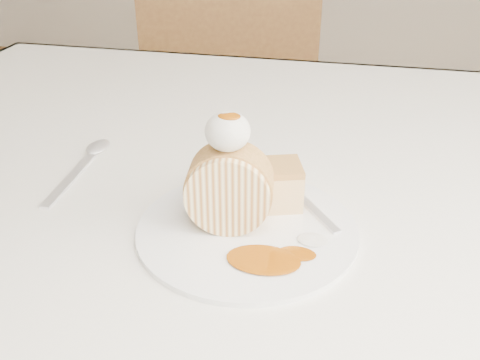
# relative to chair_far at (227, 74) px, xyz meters

# --- Properties ---
(table) EXTENTS (1.40, 0.90, 0.75)m
(table) POSITION_rel_chair_far_xyz_m (0.29, -0.84, 0.09)
(table) COLOR silver
(table) RESTS_ON ground
(chair_far) EXTENTS (0.60, 0.60, 1.01)m
(chair_far) POSITION_rel_chair_far_xyz_m (0.00, 0.00, 0.00)
(chair_far) COLOR brown
(chair_far) RESTS_ON ground
(plate) EXTENTS (0.30, 0.30, 0.01)m
(plate) POSITION_rel_chair_far_xyz_m (0.27, -1.02, 0.18)
(plate) COLOR white
(plate) RESTS_ON table
(roulade_slice) EXTENTS (0.09, 0.06, 0.09)m
(roulade_slice) POSITION_rel_chair_far_xyz_m (0.25, -1.02, 0.23)
(roulade_slice) COLOR #FFEEB1
(roulade_slice) RESTS_ON plate
(cake_chunk) EXTENTS (0.06, 0.06, 0.04)m
(cake_chunk) POSITION_rel_chair_far_xyz_m (0.29, -0.97, 0.20)
(cake_chunk) COLOR #C8894B
(cake_chunk) RESTS_ON plate
(whipped_cream) EXTENTS (0.05, 0.05, 0.04)m
(whipped_cream) POSITION_rel_chair_far_xyz_m (0.25, -1.02, 0.29)
(whipped_cream) COLOR silver
(whipped_cream) RESTS_ON roulade_slice
(caramel_drizzle) EXTENTS (0.02, 0.02, 0.01)m
(caramel_drizzle) POSITION_rel_chair_far_xyz_m (0.25, -1.02, 0.31)
(caramel_drizzle) COLOR #8D4205
(caramel_drizzle) RESTS_ON whipped_cream
(caramel_pool) EXTENTS (0.08, 0.07, 0.00)m
(caramel_pool) POSITION_rel_chair_far_xyz_m (0.30, -1.08, 0.18)
(caramel_pool) COLOR #8D4205
(caramel_pool) RESTS_ON plate
(fork) EXTENTS (0.10, 0.12, 0.00)m
(fork) POSITION_rel_chair_far_xyz_m (0.33, -0.98, 0.18)
(fork) COLOR silver
(fork) RESTS_ON plate
(spoon) EXTENTS (0.03, 0.17, 0.00)m
(spoon) POSITION_rel_chair_far_xyz_m (0.03, -0.96, 0.18)
(spoon) COLOR silver
(spoon) RESTS_ON table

